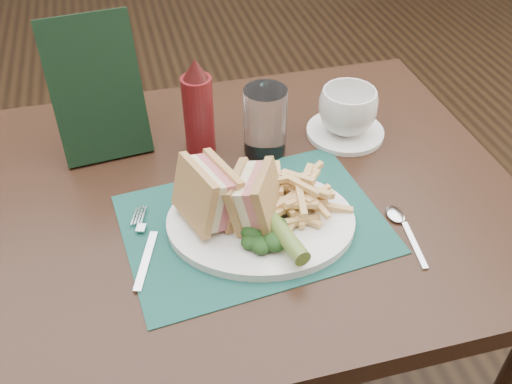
# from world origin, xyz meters

# --- Properties ---
(floor) EXTENTS (7.00, 7.00, 0.00)m
(floor) POSITION_xyz_m (0.00, 0.00, 0.00)
(floor) COLOR black
(floor) RESTS_ON ground
(table_main) EXTENTS (0.90, 0.75, 0.75)m
(table_main) POSITION_xyz_m (0.00, -0.50, 0.38)
(table_main) COLOR black
(table_main) RESTS_ON ground
(placemat) EXTENTS (0.44, 0.33, 0.00)m
(placemat) POSITION_xyz_m (-0.02, -0.59, 0.75)
(placemat) COLOR #164841
(placemat) RESTS_ON table_main
(plate) EXTENTS (0.35, 0.30, 0.01)m
(plate) POSITION_xyz_m (-0.01, -0.59, 0.76)
(plate) COLOR white
(plate) RESTS_ON placemat
(sandwich_half_a) EXTENTS (0.11, 0.12, 0.10)m
(sandwich_half_a) POSITION_xyz_m (-0.11, -0.58, 0.82)
(sandwich_half_a) COLOR tan
(sandwich_half_a) RESTS_ON plate
(sandwich_half_b) EXTENTS (0.11, 0.12, 0.10)m
(sandwich_half_b) POSITION_xyz_m (-0.04, -0.59, 0.81)
(sandwich_half_b) COLOR tan
(sandwich_half_b) RESTS_ON plate
(kale_garnish) EXTENTS (0.11, 0.08, 0.03)m
(kale_garnish) POSITION_xyz_m (-0.01, -0.65, 0.78)
(kale_garnish) COLOR black
(kale_garnish) RESTS_ON plate
(pickle_spear) EXTENTS (0.05, 0.12, 0.03)m
(pickle_spear) POSITION_xyz_m (0.00, -0.66, 0.79)
(pickle_spear) COLOR #50712B
(pickle_spear) RESTS_ON plate
(fries_pile) EXTENTS (0.18, 0.20, 0.06)m
(fries_pile) POSITION_xyz_m (0.05, -0.58, 0.80)
(fries_pile) COLOR #DFB66F
(fries_pile) RESTS_ON plate
(fork) EXTENTS (0.09, 0.17, 0.01)m
(fork) POSITION_xyz_m (-0.20, -0.60, 0.76)
(fork) COLOR silver
(fork) RESTS_ON placemat
(spoon) EXTENTS (0.05, 0.15, 0.01)m
(spoon) POSITION_xyz_m (0.20, -0.67, 0.76)
(spoon) COLOR silver
(spoon) RESTS_ON table_main
(saucer) EXTENTS (0.18, 0.18, 0.01)m
(saucer) POSITION_xyz_m (0.21, -0.39, 0.76)
(saucer) COLOR white
(saucer) RESTS_ON table_main
(coffee_cup) EXTENTS (0.15, 0.15, 0.09)m
(coffee_cup) POSITION_xyz_m (0.21, -0.39, 0.80)
(coffee_cup) COLOR white
(coffee_cup) RESTS_ON saucer
(drinking_glass) EXTENTS (0.10, 0.10, 0.13)m
(drinking_glass) POSITION_xyz_m (0.05, -0.40, 0.81)
(drinking_glass) COLOR white
(drinking_glass) RESTS_ON table_main
(ketchup_bottle) EXTENTS (0.06, 0.06, 0.19)m
(ketchup_bottle) POSITION_xyz_m (-0.07, -0.36, 0.84)
(ketchup_bottle) COLOR #590F12
(ketchup_bottle) RESTS_ON table_main
(check_presenter) EXTENTS (0.17, 0.11, 0.25)m
(check_presenter) POSITION_xyz_m (-0.24, -0.31, 0.87)
(check_presenter) COLOR black
(check_presenter) RESTS_ON table_main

